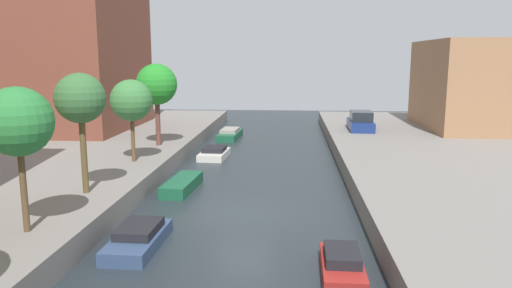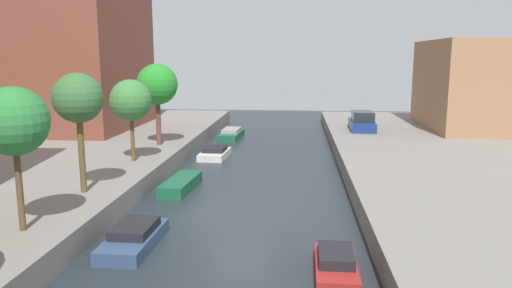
# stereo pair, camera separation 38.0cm
# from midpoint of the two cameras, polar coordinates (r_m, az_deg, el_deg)

# --- Properties ---
(ground_plane) EXTENTS (84.00, 84.00, 0.00)m
(ground_plane) POSITION_cam_midpoint_polar(r_m,az_deg,el_deg) (21.24, -1.26, -8.25)
(ground_plane) COLOR #232B30
(low_block_right) EXTENTS (10.00, 10.99, 7.12)m
(low_block_right) POSITION_cam_midpoint_polar(r_m,az_deg,el_deg) (43.51, 26.40, 6.31)
(low_block_right) COLOR #9E704C
(low_block_right) RESTS_ON quay_right
(street_tree_2) EXTENTS (2.26, 2.26, 4.83)m
(street_tree_2) POSITION_cam_midpoint_polar(r_m,az_deg,el_deg) (17.31, -26.28, 2.36)
(street_tree_2) COLOR brown
(street_tree_2) RESTS_ON quay_left
(street_tree_3) EXTENTS (2.10, 2.10, 5.12)m
(street_tree_3) POSITION_cam_midpoint_polar(r_m,az_deg,el_deg) (21.41, -19.89, 5.02)
(street_tree_3) COLOR brown
(street_tree_3) RESTS_ON quay_left
(street_tree_4) EXTENTS (2.30, 2.30, 4.57)m
(street_tree_4) POSITION_cam_midpoint_polar(r_m,az_deg,el_deg) (27.35, -14.26, 5.01)
(street_tree_4) COLOR brown
(street_tree_4) RESTS_ON quay_left
(street_tree_5) EXTENTS (2.67, 2.67, 5.36)m
(street_tree_5) POSITION_cam_midpoint_polar(r_m,az_deg,el_deg) (32.17, -11.33, 6.90)
(street_tree_5) COLOR brown
(street_tree_5) RESTS_ON quay_left
(parked_car) EXTENTS (1.96, 4.34, 1.53)m
(parked_car) POSITION_cam_midpoint_polar(r_m,az_deg,el_deg) (39.47, 12.76, 2.54)
(parked_car) COLOR navy
(parked_car) RESTS_ON quay_right
(moored_boat_left_2) EXTENTS (1.62, 3.68, 0.81)m
(moored_boat_left_2) POSITION_cam_midpoint_polar(r_m,az_deg,el_deg) (18.09, -13.70, -10.76)
(moored_boat_left_2) COLOR #33476B
(moored_boat_left_2) RESTS_ON ground_plane
(moored_boat_left_3) EXTENTS (1.50, 3.91, 0.59)m
(moored_boat_left_3) POSITION_cam_midpoint_polar(r_m,az_deg,el_deg) (25.08, -8.48, -4.76)
(moored_boat_left_3) COLOR #195638
(moored_boat_left_3) RESTS_ON ground_plane
(moored_boat_left_4) EXTENTS (1.86, 3.39, 0.74)m
(moored_boat_left_4) POSITION_cam_midpoint_polar(r_m,az_deg,el_deg) (32.84, -4.59, -1.09)
(moored_boat_left_4) COLOR beige
(moored_boat_left_4) RESTS_ON ground_plane
(moored_boat_left_5) EXTENTS (1.81, 4.54, 0.82)m
(moored_boat_left_5) POSITION_cam_midpoint_polar(r_m,az_deg,el_deg) (40.67, -2.68, 1.18)
(moored_boat_left_5) COLOR #195638
(moored_boat_left_5) RESTS_ON ground_plane
(moored_boat_right_2) EXTENTS (1.32, 3.04, 0.82)m
(moored_boat_right_2) POSITION_cam_midpoint_polar(r_m,az_deg,el_deg) (15.65, 10.17, -14.03)
(moored_boat_right_2) COLOR maroon
(moored_boat_right_2) RESTS_ON ground_plane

